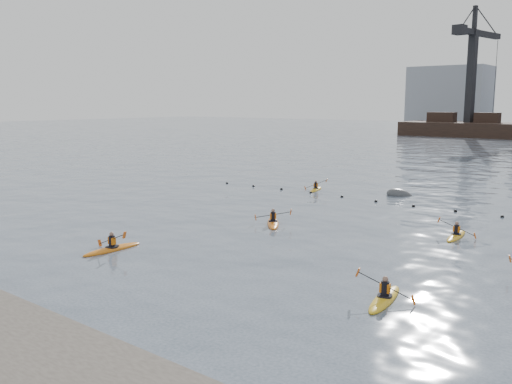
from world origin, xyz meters
TOP-DOWN VIEW (x-y plane):
  - ground at (0.00, 0.00)m, footprint 400.00×400.00m
  - float_line at (-0.50, 22.53)m, footprint 33.24×0.73m
  - kayaker_0 at (-6.47, 1.59)m, footprint 2.34×3.41m
  - kayaker_1 at (7.46, 3.54)m, footprint 2.31×3.43m
  - kayaker_2 at (-3.63, 11.51)m, footprint 2.60×3.12m
  - kayaker_3 at (6.36, 15.16)m, footprint 2.14×3.14m
  - kayaker_5 at (-8.54, 24.37)m, footprint 2.00×3.00m
  - mooring_buoy at (-1.77, 26.24)m, footprint 2.58×2.22m

SIDE VIEW (x-z plane):
  - ground at x=0.00m, z-range 0.00..0.00m
  - mooring_buoy at x=-1.77m, z-range -0.73..0.73m
  - float_line at x=-0.50m, z-range -0.09..0.15m
  - kayaker_5 at x=-8.54m, z-range -0.48..0.66m
  - kayaker_3 at x=6.36m, z-range -0.47..0.66m
  - kayaker_1 at x=7.46m, z-range -0.52..0.73m
  - kayaker_0 at x=-6.47m, z-range -0.53..0.74m
  - kayaker_2 at x=-3.63m, z-range -0.44..0.65m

